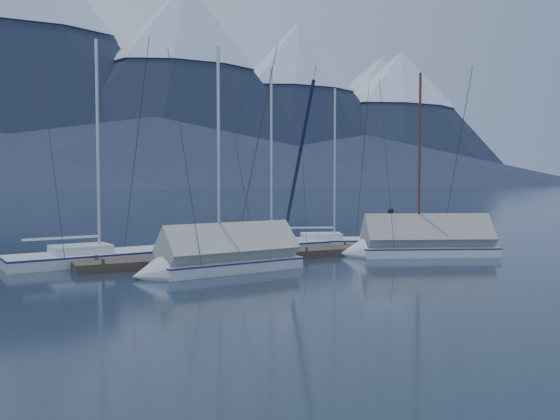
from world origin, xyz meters
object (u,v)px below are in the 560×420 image
object	(u,v)px
sailboat_open_left	(112,258)
sailboat_open_mid	(281,247)
sailboat_open_right	(343,244)
person	(391,226)
sailboat_covered_near	(415,245)
sailboat_covered_far	(216,260)

from	to	relation	value
sailboat_open_left	sailboat_open_mid	xyz separation A→B (m)	(8.38, 0.37, -0.01)
sailboat_open_right	person	bearing A→B (deg)	-56.39
sailboat_covered_near	sailboat_covered_far	xyz separation A→B (m)	(-10.17, -0.44, -0.01)
sailboat_covered_far	person	world-z (taller)	sailboat_covered_far
sailboat_open_left	sailboat_covered_near	distance (m)	13.85
sailboat_open_left	person	bearing A→B (deg)	-7.42
sailboat_open_right	sailboat_covered_far	bearing A→B (deg)	-151.25
sailboat_covered_near	sailboat_covered_far	size ratio (longest dim) A/B	1.00
sailboat_open_right	sailboat_covered_near	size ratio (longest dim) A/B	0.97
sailboat_open_left	sailboat_covered_far	world-z (taller)	sailboat_open_left
person	sailboat_open_left	bearing A→B (deg)	94.01
sailboat_open_mid	sailboat_open_right	bearing A→B (deg)	0.85
sailboat_open_right	sailboat_covered_near	bearing A→B (deg)	-76.95
sailboat_open_mid	person	bearing A→B (deg)	-22.28
sailboat_covered_far	sailboat_open_left	bearing A→B (deg)	123.61
sailboat_open_left	sailboat_open_right	distance (m)	12.17
sailboat_covered_far	sailboat_open_mid	bearing A→B (deg)	42.81
person	sailboat_covered_near	bearing A→B (deg)	-178.38
sailboat_open_mid	person	world-z (taller)	sailboat_open_mid
sailboat_open_left	sailboat_covered_near	bearing A→B (deg)	-17.36
sailboat_open_left	person	distance (m)	13.78
sailboat_open_mid	sailboat_covered_near	size ratio (longest dim) A/B	1.05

